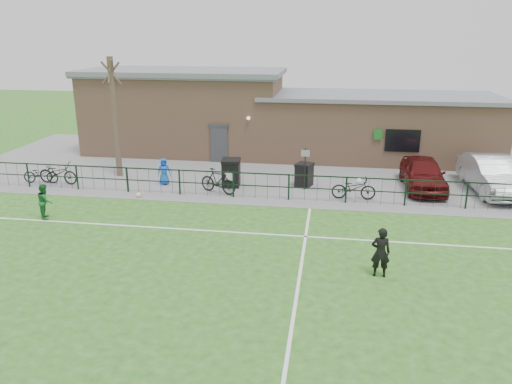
# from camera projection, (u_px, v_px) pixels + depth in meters

# --- Properties ---
(ground) EXTENTS (90.00, 90.00, 0.00)m
(ground) POSITION_uv_depth(u_px,v_px,m) (230.00, 285.00, 14.82)
(ground) COLOR #265A1A
(ground) RESTS_ON ground
(paving_strip) EXTENTS (34.00, 13.00, 0.02)m
(paving_strip) POSITION_uv_depth(u_px,v_px,m) (280.00, 167.00, 27.50)
(paving_strip) COLOR slate
(paving_strip) RESTS_ON ground
(pitch_line_touch) EXTENTS (28.00, 0.10, 0.01)m
(pitch_line_touch) POSITION_uv_depth(u_px,v_px,m) (266.00, 200.00, 22.15)
(pitch_line_touch) COLOR white
(pitch_line_touch) RESTS_ON ground
(pitch_line_mid) EXTENTS (28.00, 0.10, 0.01)m
(pitch_line_mid) POSITION_uv_depth(u_px,v_px,m) (252.00, 233.00, 18.58)
(pitch_line_mid) COLOR white
(pitch_line_mid) RESTS_ON ground
(pitch_line_perp) EXTENTS (0.10, 16.00, 0.01)m
(pitch_line_perp) POSITION_uv_depth(u_px,v_px,m) (297.00, 290.00, 14.53)
(pitch_line_perp) COLOR white
(pitch_line_perp) RESTS_ON ground
(perimeter_fence) EXTENTS (28.00, 0.10, 1.20)m
(perimeter_fence) POSITION_uv_depth(u_px,v_px,m) (266.00, 186.00, 22.15)
(perimeter_fence) COLOR black
(perimeter_fence) RESTS_ON ground
(bare_tree) EXTENTS (0.30, 0.30, 6.00)m
(bare_tree) POSITION_uv_depth(u_px,v_px,m) (115.00, 118.00, 24.92)
(bare_tree) COLOR #48372C
(bare_tree) RESTS_ON ground
(wheelie_bin_left) EXTENTS (0.90, 1.00, 1.24)m
(wheelie_bin_left) POSITION_uv_depth(u_px,v_px,m) (231.00, 173.00, 23.97)
(wheelie_bin_left) COLOR black
(wheelie_bin_left) RESTS_ON paving_strip
(wheelie_bin_right) EXTENTS (0.91, 0.96, 1.04)m
(wheelie_bin_right) POSITION_uv_depth(u_px,v_px,m) (304.00, 176.00, 23.96)
(wheelie_bin_right) COLOR black
(wheelie_bin_right) RESTS_ON paving_strip
(sign_post) EXTENTS (0.07, 0.07, 2.00)m
(sign_post) POSITION_uv_depth(u_px,v_px,m) (305.00, 169.00, 23.31)
(sign_post) COLOR black
(sign_post) RESTS_ON paving_strip
(car_maroon) EXTENTS (1.85, 4.45, 1.50)m
(car_maroon) POSITION_uv_depth(u_px,v_px,m) (423.00, 173.00, 23.48)
(car_maroon) COLOR #480D0D
(car_maroon) RESTS_ON paving_strip
(car_silver) EXTENTS (2.13, 5.12, 1.65)m
(car_silver) POSITION_uv_depth(u_px,v_px,m) (491.00, 175.00, 23.03)
(car_silver) COLOR #96979D
(car_silver) RESTS_ON paving_strip
(bicycle_a) EXTENTS (1.79, 0.78, 0.91)m
(bicycle_a) POSITION_uv_depth(u_px,v_px,m) (41.00, 174.00, 24.46)
(bicycle_a) COLOR black
(bicycle_a) RESTS_ON paving_strip
(bicycle_c) EXTENTS (2.09, 0.88, 1.07)m
(bicycle_c) POSITION_uv_depth(u_px,v_px,m) (58.00, 173.00, 24.35)
(bicycle_c) COLOR black
(bicycle_c) RESTS_ON paving_strip
(bicycle_d) EXTENTS (1.97, 1.23, 1.15)m
(bicycle_d) POSITION_uv_depth(u_px,v_px,m) (218.00, 181.00, 22.93)
(bicycle_d) COLOR black
(bicycle_d) RESTS_ON paving_strip
(bicycle_e) EXTENTS (1.95, 0.72, 1.01)m
(bicycle_e) POSITION_uv_depth(u_px,v_px,m) (354.00, 188.00, 22.13)
(bicycle_e) COLOR black
(bicycle_e) RESTS_ON paving_strip
(spectator_child) EXTENTS (0.75, 0.63, 1.31)m
(spectator_child) POSITION_uv_depth(u_px,v_px,m) (164.00, 171.00, 24.17)
(spectator_child) COLOR blue
(spectator_child) RESTS_ON paving_strip
(goalkeeper_kick) EXTENTS (1.03, 3.04, 2.31)m
(goalkeeper_kick) POSITION_uv_depth(u_px,v_px,m) (380.00, 250.00, 15.19)
(goalkeeper_kick) COLOR black
(goalkeeper_kick) RESTS_ON ground
(outfield_player) EXTENTS (0.79, 0.86, 1.42)m
(outfield_player) POSITION_uv_depth(u_px,v_px,m) (45.00, 201.00, 19.90)
(outfield_player) COLOR #1B602B
(outfield_player) RESTS_ON ground
(ball_ground) EXTENTS (0.24, 0.24, 0.24)m
(ball_ground) POSITION_uv_depth(u_px,v_px,m) (138.00, 195.00, 22.49)
(ball_ground) COLOR white
(ball_ground) RESTS_ON ground
(clubhouse) EXTENTS (24.25, 5.40, 4.96)m
(clubhouse) POSITION_uv_depth(u_px,v_px,m) (271.00, 117.00, 29.75)
(clubhouse) COLOR tan
(clubhouse) RESTS_ON ground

